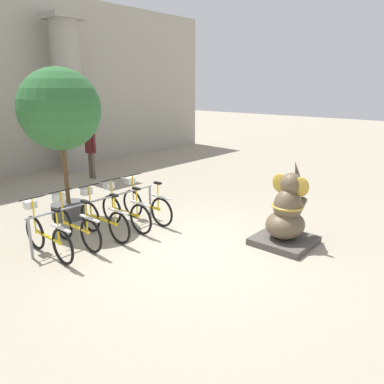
{
  "coord_description": "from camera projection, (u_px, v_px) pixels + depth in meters",
  "views": [
    {
      "loc": [
        -4.89,
        -4.19,
        2.99
      ],
      "look_at": [
        0.33,
        0.33,
        1.0
      ],
      "focal_mm": 35.0,
      "sensor_mm": 36.0,
      "label": 1
    }
  ],
  "objects": [
    {
      "name": "column_right",
      "position": [
        69.0,
        96.0,
        12.75
      ],
      "size": [
        1.18,
        1.18,
        5.16
      ],
      "color": "gray",
      "rests_on": "ground_plane"
    },
    {
      "name": "ground_plane",
      "position": [
        194.0,
        250.0,
        7.02
      ],
      "size": [
        60.0,
        60.0,
        0.0
      ],
      "primitive_type": "plane",
      "color": "#9E937F"
    },
    {
      "name": "bicycle_4",
      "position": [
        145.0,
        204.0,
        8.4
      ],
      "size": [
        0.48,
        1.61,
        1.02
      ],
      "color": "black",
      "rests_on": "ground_plane"
    },
    {
      "name": "bicycle_2",
      "position": [
        103.0,
        218.0,
        7.52
      ],
      "size": [
        0.48,
        1.61,
        1.02
      ],
      "color": "black",
      "rests_on": "ground_plane"
    },
    {
      "name": "bike_rack",
      "position": [
        98.0,
        208.0,
        7.56
      ],
      "size": [
        2.97,
        0.05,
        0.77
      ],
      "color": "gray",
      "rests_on": "ground_plane"
    },
    {
      "name": "bicycle_3",
      "position": [
        124.0,
        211.0,
        7.97
      ],
      "size": [
        0.48,
        1.61,
        1.02
      ],
      "color": "black",
      "rests_on": "ground_plane"
    },
    {
      "name": "bicycle_0",
      "position": [
        47.0,
        235.0,
        6.68
      ],
      "size": [
        0.48,
        1.61,
        1.02
      ],
      "color": "black",
      "rests_on": "ground_plane"
    },
    {
      "name": "bicycle_1",
      "position": [
        75.0,
        226.0,
        7.13
      ],
      "size": [
        0.48,
        1.61,
        1.02
      ],
      "color": "black",
      "rests_on": "ground_plane"
    },
    {
      "name": "elephant_statue",
      "position": [
        287.0,
        216.0,
        7.18
      ],
      "size": [
        1.07,
        1.07,
        1.63
      ],
      "color": "#4C4742",
      "rests_on": "ground_plane"
    },
    {
      "name": "person_pedestrian",
      "position": [
        90.0,
        147.0,
        12.11
      ],
      "size": [
        0.23,
        0.47,
        1.72
      ],
      "color": "brown",
      "rests_on": "ground_plane"
    },
    {
      "name": "potted_tree",
      "position": [
        60.0,
        113.0,
        8.11
      ],
      "size": [
        1.78,
        1.78,
        3.36
      ],
      "color": "#4C4C4C",
      "rests_on": "ground_plane"
    }
  ]
}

